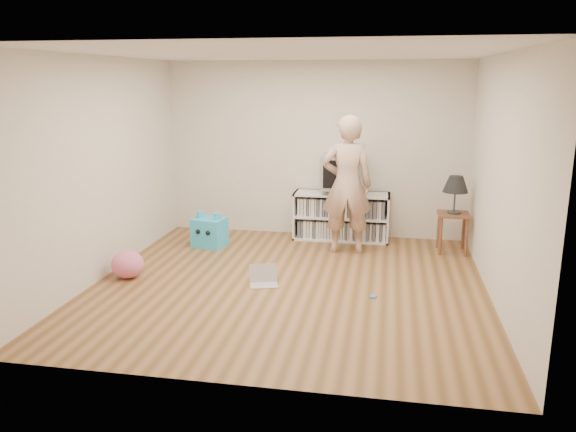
% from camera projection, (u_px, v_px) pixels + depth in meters
% --- Properties ---
extents(ground, '(4.50, 4.50, 0.00)m').
position_uv_depth(ground, '(289.00, 284.00, 6.55)').
color(ground, brown).
rests_on(ground, ground).
extents(walls, '(4.52, 4.52, 2.60)m').
position_uv_depth(walls, '(289.00, 174.00, 6.24)').
color(walls, silver).
rests_on(walls, ground).
extents(ceiling, '(4.50, 4.50, 0.01)m').
position_uv_depth(ceiling, '(289.00, 53.00, 5.93)').
color(ceiling, white).
rests_on(ceiling, walls).
extents(media_unit, '(1.40, 0.45, 0.70)m').
position_uv_depth(media_unit, '(341.00, 216.00, 8.33)').
color(media_unit, white).
rests_on(media_unit, ground).
extents(dvd_deck, '(0.45, 0.35, 0.07)m').
position_uv_depth(dvd_deck, '(342.00, 191.00, 8.23)').
color(dvd_deck, gray).
rests_on(dvd_deck, media_unit).
extents(crt_tv, '(0.60, 0.53, 0.50)m').
position_uv_depth(crt_tv, '(342.00, 172.00, 8.16)').
color(crt_tv, '#9A9A9F').
rests_on(crt_tv, dvd_deck).
extents(side_table, '(0.42, 0.42, 0.55)m').
position_uv_depth(side_table, '(453.00, 223.00, 7.68)').
color(side_table, brown).
rests_on(side_table, ground).
extents(table_lamp, '(0.34, 0.34, 0.52)m').
position_uv_depth(table_lamp, '(456.00, 185.00, 7.55)').
color(table_lamp, '#333333').
rests_on(table_lamp, side_table).
extents(person, '(0.73, 0.52, 1.88)m').
position_uv_depth(person, '(347.00, 185.00, 7.56)').
color(person, tan).
rests_on(person, ground).
extents(laptop, '(0.38, 0.34, 0.22)m').
position_uv_depth(laptop, '(264.00, 279.00, 6.54)').
color(laptop, silver).
rests_on(laptop, ground).
extents(playing_cards, '(0.08, 0.10, 0.02)m').
position_uv_depth(playing_cards, '(373.00, 297.00, 6.15)').
color(playing_cards, '#4B6EC9').
rests_on(playing_cards, ground).
extents(plush_blue, '(0.50, 0.44, 0.50)m').
position_uv_depth(plush_blue, '(209.00, 232.00, 7.99)').
color(plush_blue, '#2CB2EA').
rests_on(plush_blue, ground).
extents(plush_pink, '(0.41, 0.41, 0.33)m').
position_uv_depth(plush_pink, '(128.00, 264.00, 6.74)').
color(plush_pink, '#D9648A').
rests_on(plush_pink, ground).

